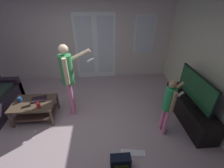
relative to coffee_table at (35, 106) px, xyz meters
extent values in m
cube|color=#A28F93|center=(0.99, -0.51, -0.33)|extent=(5.67, 5.03, 0.02)
cube|color=beige|center=(0.99, 1.97, 1.07)|extent=(5.67, 0.06, 2.79)
cube|color=white|center=(1.06, 1.93, 0.70)|extent=(0.64, 0.02, 2.10)
cube|color=silver|center=(1.06, 1.92, 0.75)|extent=(0.48, 0.01, 1.80)
cube|color=white|center=(1.70, 1.93, 0.70)|extent=(0.64, 0.02, 2.10)
cube|color=silver|center=(1.70, 1.92, 0.75)|extent=(0.48, 0.01, 1.80)
cube|color=white|center=(2.92, 1.93, 1.09)|extent=(0.62, 0.02, 1.16)
cube|color=silver|center=(2.92, 1.92, 1.09)|extent=(0.56, 0.01, 1.10)
cube|color=#251C2A|center=(-1.14, 0.89, -0.02)|extent=(0.91, 0.16, 0.60)
cube|color=#4D3C2D|center=(0.00, 0.00, 0.10)|extent=(0.92, 0.65, 0.04)
cube|color=brown|center=(0.00, 0.00, -0.17)|extent=(0.84, 0.57, 0.02)
cylinder|color=#4D3C2D|center=(-0.42, -0.29, -0.12)|extent=(0.05, 0.05, 0.40)
cylinder|color=#4D3C2D|center=(0.42, -0.29, -0.12)|extent=(0.05, 0.05, 0.40)
cylinder|color=#4D3C2D|center=(-0.42, 0.29, -0.12)|extent=(0.05, 0.05, 0.40)
cylinder|color=#4D3C2D|center=(0.42, 0.29, -0.12)|extent=(0.05, 0.05, 0.40)
cube|color=black|center=(3.50, -0.29, -0.08)|extent=(0.43, 1.65, 0.49)
cube|color=black|center=(3.50, -1.10, -0.05)|extent=(0.36, 0.02, 0.27)
cube|color=black|center=(3.50, -0.29, 0.19)|extent=(0.08, 0.43, 0.04)
cube|color=black|center=(3.50, -0.29, 0.51)|extent=(0.04, 1.23, 0.61)
cube|color=#194C28|center=(3.48, -0.29, 0.51)|extent=(0.00, 1.18, 0.56)
cylinder|color=pink|center=(0.82, 0.07, 0.09)|extent=(0.11, 0.11, 0.82)
cylinder|color=pink|center=(0.80, 0.25, 0.09)|extent=(0.11, 0.11, 0.82)
cylinder|color=#378F4F|center=(0.81, 0.16, 0.82)|extent=(0.27, 0.27, 0.64)
sphere|color=beige|center=(0.81, 0.16, 1.26)|extent=(0.20, 0.20, 0.20)
cylinder|color=beige|center=(0.83, -0.02, 0.86)|extent=(0.09, 0.09, 0.57)
cylinder|color=beige|center=(1.05, 0.37, 1.03)|extent=(0.57, 0.17, 0.31)
cube|color=white|center=(1.31, 0.41, 0.92)|extent=(0.14, 0.06, 0.08)
cylinder|color=pink|center=(2.79, -0.69, -0.02)|extent=(0.08, 0.08, 0.61)
cylinder|color=pink|center=(2.77, -0.56, -0.02)|extent=(0.08, 0.08, 0.61)
cylinder|color=#289552|center=(2.78, -0.63, 0.52)|extent=(0.20, 0.20, 0.47)
sphere|color=#92734D|center=(2.78, -0.63, 0.84)|extent=(0.14, 0.14, 0.14)
cylinder|color=#92734D|center=(2.79, -0.76, 0.55)|extent=(0.07, 0.07, 0.42)
cylinder|color=#92734D|center=(2.92, -0.48, 0.63)|extent=(0.38, 0.12, 0.32)
cube|color=white|center=(3.08, -0.45, 0.49)|extent=(0.13, 0.06, 0.11)
cylinder|color=#313724|center=(-1.49, 1.30, -0.31)|extent=(0.26, 0.26, 0.02)
cube|color=black|center=(1.80, -1.32, -0.20)|extent=(0.34, 0.16, 0.23)
cube|color=black|center=(1.80, -1.42, -0.23)|extent=(0.24, 0.04, 0.12)
cube|color=white|center=(2.06, -1.11, -0.31)|extent=(0.45, 0.19, 0.02)
cube|color=silver|center=(2.06, -1.11, -0.30)|extent=(0.41, 0.15, 0.00)
cube|color=black|center=(0.10, 0.09, 0.13)|extent=(0.36, 0.29, 0.03)
cylinder|color=#205499|center=(-0.29, 0.05, 0.18)|extent=(0.07, 0.07, 0.11)
cylinder|color=red|center=(0.18, -0.19, 0.17)|extent=(0.07, 0.07, 0.11)
cube|color=black|center=(-0.09, -0.15, 0.13)|extent=(0.18, 0.11, 0.02)
camera|label=1|loc=(1.54, -2.78, 2.22)|focal=24.19mm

